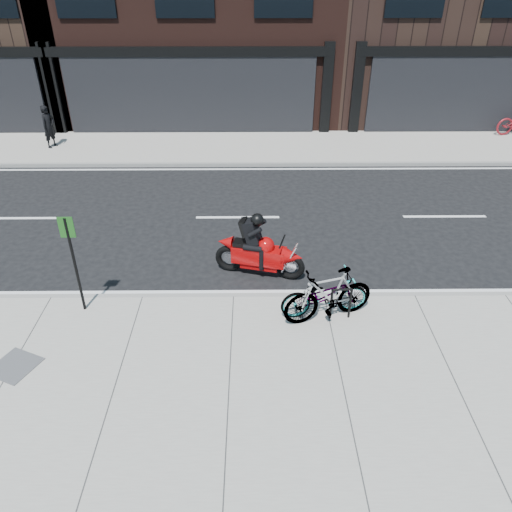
{
  "coord_description": "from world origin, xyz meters",
  "views": [
    {
      "loc": [
        0.42,
        -10.81,
        6.68
      ],
      "look_at": [
        0.5,
        -1.55,
        0.9
      ],
      "focal_mm": 35.0,
      "sensor_mm": 36.0,
      "label": 1
    }
  ],
  "objects_px": {
    "utility_grate": "(15,366)",
    "sign_post": "(73,257)",
    "pedestrian": "(49,127)",
    "bike_rack": "(341,301)",
    "motorcycle": "(263,251)",
    "bicycle_front": "(325,295)",
    "bicycle_rear": "(329,295)"
  },
  "relations": [
    {
      "from": "bicycle_rear",
      "to": "bike_rack",
      "type": "bearing_deg",
      "value": 71.4
    },
    {
      "from": "motorcycle",
      "to": "pedestrian",
      "type": "distance_m",
      "value": 11.68
    },
    {
      "from": "bike_rack",
      "to": "pedestrian",
      "type": "xyz_separation_m",
      "value": [
        -9.41,
        10.42,
        0.35
      ]
    },
    {
      "from": "bicycle_front",
      "to": "motorcycle",
      "type": "height_order",
      "value": "motorcycle"
    },
    {
      "from": "motorcycle",
      "to": "sign_post",
      "type": "height_order",
      "value": "sign_post"
    },
    {
      "from": "pedestrian",
      "to": "sign_post",
      "type": "distance_m",
      "value": 10.87
    },
    {
      "from": "bike_rack",
      "to": "utility_grate",
      "type": "xyz_separation_m",
      "value": [
        -6.16,
        -1.35,
        -0.42
      ]
    },
    {
      "from": "bicycle_rear",
      "to": "bicycle_front",
      "type": "bearing_deg",
      "value": -174.62
    },
    {
      "from": "bicycle_rear",
      "to": "sign_post",
      "type": "relative_size",
      "value": 0.88
    },
    {
      "from": "sign_post",
      "to": "bicycle_rear",
      "type": "bearing_deg",
      "value": -4.7
    },
    {
      "from": "utility_grate",
      "to": "sign_post",
      "type": "height_order",
      "value": "sign_post"
    },
    {
      "from": "bike_rack",
      "to": "bicycle_rear",
      "type": "relative_size",
      "value": 0.38
    },
    {
      "from": "pedestrian",
      "to": "motorcycle",
      "type": "bearing_deg",
      "value": -112.94
    },
    {
      "from": "pedestrian",
      "to": "utility_grate",
      "type": "distance_m",
      "value": 12.24
    },
    {
      "from": "bike_rack",
      "to": "bicycle_front",
      "type": "distance_m",
      "value": 0.35
    },
    {
      "from": "bike_rack",
      "to": "pedestrian",
      "type": "height_order",
      "value": "pedestrian"
    },
    {
      "from": "bicycle_rear",
      "to": "sign_post",
      "type": "height_order",
      "value": "sign_post"
    },
    {
      "from": "bike_rack",
      "to": "motorcycle",
      "type": "xyz_separation_m",
      "value": [
        -1.54,
        1.79,
        0.1
      ]
    },
    {
      "from": "bicycle_front",
      "to": "bike_rack",
      "type": "bearing_deg",
      "value": -123.94
    },
    {
      "from": "bike_rack",
      "to": "sign_post",
      "type": "bearing_deg",
      "value": 176.35
    },
    {
      "from": "bike_rack",
      "to": "bicycle_rear",
      "type": "bearing_deg",
      "value": 179.14
    },
    {
      "from": "pedestrian",
      "to": "utility_grate",
      "type": "height_order",
      "value": "pedestrian"
    },
    {
      "from": "motorcycle",
      "to": "sign_post",
      "type": "distance_m",
      "value": 4.15
    },
    {
      "from": "bicycle_rear",
      "to": "utility_grate",
      "type": "xyz_separation_m",
      "value": [
        -5.9,
        -1.36,
        -0.57
      ]
    },
    {
      "from": "bike_rack",
      "to": "bicycle_rear",
      "type": "height_order",
      "value": "bicycle_rear"
    },
    {
      "from": "bike_rack",
      "to": "bicycle_front",
      "type": "bearing_deg",
      "value": 156.04
    },
    {
      "from": "bike_rack",
      "to": "bicycle_front",
      "type": "height_order",
      "value": "bicycle_front"
    },
    {
      "from": "pedestrian",
      "to": "bicycle_front",
      "type": "bearing_deg",
      "value": -113.81
    },
    {
      "from": "bicycle_rear",
      "to": "sign_post",
      "type": "xyz_separation_m",
      "value": [
        -5.09,
        0.34,
        0.73
      ]
    },
    {
      "from": "bike_rack",
      "to": "utility_grate",
      "type": "bearing_deg",
      "value": -167.6
    },
    {
      "from": "bike_rack",
      "to": "utility_grate",
      "type": "distance_m",
      "value": 6.32
    },
    {
      "from": "bicycle_front",
      "to": "pedestrian",
      "type": "xyz_separation_m",
      "value": [
        -9.09,
        10.27,
        0.3
      ]
    }
  ]
}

